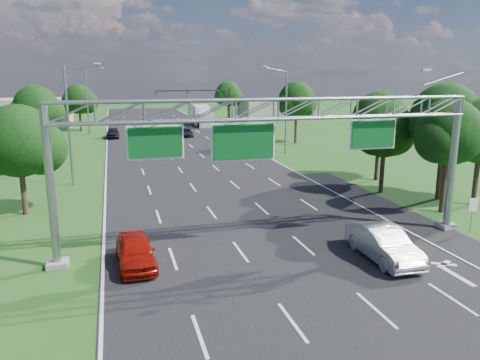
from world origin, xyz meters
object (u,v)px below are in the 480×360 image
object	(u,v)px
regulatory_sign	(473,208)
box_truck	(202,116)
silver_sedan	(383,244)
traffic_signal	(209,99)
red_coupe	(135,251)
sign_gantry	(277,121)

from	to	relation	value
regulatory_sign	box_truck	world-z (taller)	box_truck
regulatory_sign	silver_sedan	size ratio (longest dim) A/B	0.41
traffic_signal	box_truck	bearing A→B (deg)	86.56
red_coupe	traffic_signal	bearing A→B (deg)	72.15
traffic_signal	red_coupe	world-z (taller)	traffic_signal
regulatory_sign	box_truck	xyz separation A→B (m)	(-4.40, 62.69, 0.19)
silver_sedan	box_truck	size ratio (longest dim) A/B	0.54
sign_gantry	box_truck	distance (m)	62.37
silver_sedan	regulatory_sign	bearing A→B (deg)	18.59
traffic_signal	red_coupe	xyz separation A→B (m)	(-14.75, -53.90, -4.41)
box_truck	sign_gantry	bearing A→B (deg)	-91.75
sign_gantry	red_coupe	bearing A→B (deg)	-173.29
traffic_signal	red_coupe	size ratio (longest dim) A/B	2.73
sign_gantry	silver_sedan	world-z (taller)	sign_gantry
regulatory_sign	traffic_signal	bearing A→B (deg)	95.20
sign_gantry	silver_sedan	bearing A→B (deg)	-35.91
red_coupe	box_truck	world-z (taller)	box_truck
traffic_signal	silver_sedan	size ratio (longest dim) A/B	2.37
sign_gantry	red_coupe	size ratio (longest dim) A/B	5.26
regulatory_sign	sign_gantry	bearing A→B (deg)	175.17
sign_gantry	red_coupe	world-z (taller)	sign_gantry
red_coupe	box_truck	bearing A→B (deg)	73.74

